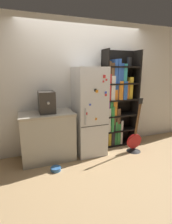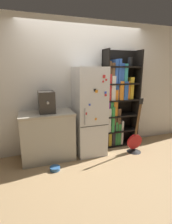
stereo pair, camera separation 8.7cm
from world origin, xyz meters
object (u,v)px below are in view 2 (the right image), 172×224
Objects in this scene: guitar at (134,144)px; bookshelf at (117,102)px; espresso_machine at (47,102)px; pet_bowl at (55,168)px; refrigerator at (89,112)px.

bookshelf is at bearing 112.48° from guitar.
espresso_machine is (-1.49, -0.14, 0.10)m from bookshelf.
pet_bowl is at bearing -86.62° from espresso_machine.
refrigerator is 0.71m from bookshelf.
espresso_machine is 1.16m from pet_bowl.
espresso_machine is at bearing 93.38° from pet_bowl.
refrigerator reaches higher than pet_bowl.
pet_bowl is (-0.78, -0.46, -0.82)m from refrigerator.
espresso_machine is 1.95m from guitar.
bookshelf is 5.32× the size of espresso_machine.
guitar is at bearing -11.11° from espresso_machine.
refrigerator reaches higher than guitar.
pet_bowl is (-1.65, -0.15, -0.13)m from guitar.
guitar is at bearing -67.52° from bookshelf.
refrigerator is at bearing 160.42° from guitar.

